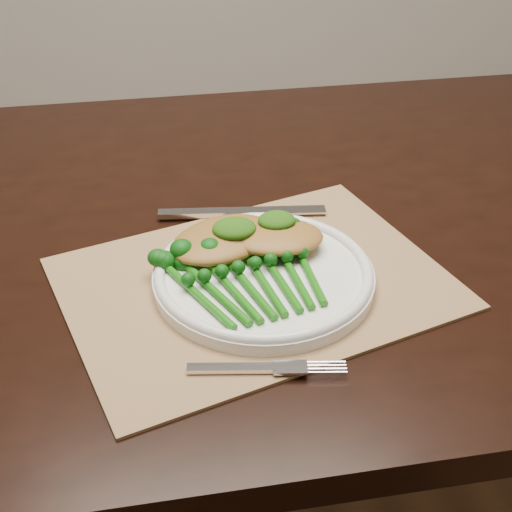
{
  "coord_description": "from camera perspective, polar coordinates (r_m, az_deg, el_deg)",
  "views": [
    {
      "loc": [
        -0.18,
        -0.99,
        1.26
      ],
      "look_at": [
        -0.09,
        -0.29,
        0.78
      ],
      "focal_mm": 50.0,
      "sensor_mm": 36.0,
      "label": 1
    }
  ],
  "objects": [
    {
      "name": "dinner_plate",
      "position": [
        0.84,
        0.61,
        -1.49
      ],
      "size": [
        0.26,
        0.26,
        0.02
      ],
      "color": "white",
      "rests_on": "placemat"
    },
    {
      "name": "broccolini_bundle",
      "position": [
        0.81,
        -0.15,
        -2.05
      ],
      "size": [
        0.2,
        0.21,
        0.04
      ],
      "rotation": [
        0.0,
        0.0,
        0.28
      ],
      "color": "#15610C",
      "rests_on": "dinner_plate"
    },
    {
      "name": "pesto_dollop_right",
      "position": [
        0.87,
        1.67,
        2.87
      ],
      "size": [
        0.05,
        0.04,
        0.02
      ],
      "primitive_type": "ellipsoid",
      "color": "#174109",
      "rests_on": "chicken_fillet_right"
    },
    {
      "name": "chicken_fillet_right",
      "position": [
        0.87,
        1.53,
        1.57
      ],
      "size": [
        0.13,
        0.09,
        0.02
      ],
      "primitive_type": "ellipsoid",
      "rotation": [
        0.0,
        0.0,
        -0.11
      ],
      "color": "#A06F2E",
      "rests_on": "dinner_plate"
    },
    {
      "name": "fork",
      "position": [
        0.73,
        1.71,
        -8.93
      ],
      "size": [
        0.16,
        0.03,
        0.0
      ],
      "rotation": [
        0.0,
        0.0,
        -0.11
      ],
      "color": "silver",
      "rests_on": "placemat"
    },
    {
      "name": "placemat",
      "position": [
        0.85,
        -0.09,
        -2.18
      ],
      "size": [
        0.52,
        0.45,
        0.0
      ],
      "primitive_type": "cube",
      "rotation": [
        0.0,
        0.0,
        0.33
      ],
      "color": "#9C784F",
      "rests_on": "dining_table"
    },
    {
      "name": "knife",
      "position": [
        0.97,
        -2.45,
        3.52
      ],
      "size": [
        0.23,
        0.04,
        0.01
      ],
      "rotation": [
        0.0,
        0.0,
        -0.08
      ],
      "color": "silver",
      "rests_on": "placemat"
    },
    {
      "name": "floor",
      "position": [
        1.61,
        2.16,
        -17.14
      ],
      "size": [
        4.0,
        4.0,
        0.0
      ],
      "primitive_type": "plane",
      "color": "brown",
      "rests_on": "ground"
    },
    {
      "name": "pesto_dollop_left",
      "position": [
        0.86,
        -1.75,
        2.22
      ],
      "size": [
        0.05,
        0.05,
        0.02
      ],
      "primitive_type": "ellipsoid",
      "color": "#174109",
      "rests_on": "chicken_fillet_left"
    },
    {
      "name": "dining_table",
      "position": [
        1.22,
        -2.06,
        -12.0
      ],
      "size": [
        1.64,
        0.98,
        0.75
      ],
      "rotation": [
        0.0,
        0.0,
        0.05
      ],
      "color": "black",
      "rests_on": "ground"
    },
    {
      "name": "chicken_fillet_left",
      "position": [
        0.87,
        -2.64,
        1.36
      ],
      "size": [
        0.17,
        0.15,
        0.03
      ],
      "primitive_type": "ellipsoid",
      "rotation": [
        0.0,
        0.0,
        0.51
      ],
      "color": "#A06F2E",
      "rests_on": "dinner_plate"
    }
  ]
}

